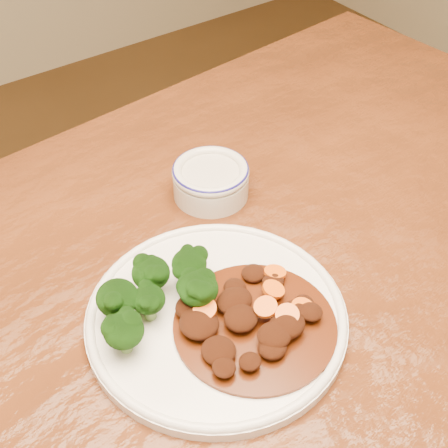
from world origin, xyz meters
TOP-DOWN VIEW (x-y plane):
  - dining_table at (-0.00, 0.00)m, footprint 1.57×1.03m
  - dinner_plate at (-0.03, -0.02)m, footprint 0.31×0.31m
  - broccoli_florets at (-0.08, 0.02)m, footprint 0.16×0.10m
  - mince_stew at (-0.01, -0.06)m, footprint 0.19×0.19m
  - dip_bowl at (0.10, 0.18)m, footprint 0.11×0.11m

SIDE VIEW (x-z plane):
  - dining_table at x=0.00m, z-range 0.30..1.05m
  - dinner_plate at x=-0.03m, z-range 0.75..0.77m
  - mince_stew at x=-0.01m, z-range 0.76..0.79m
  - dip_bowl at x=0.10m, z-range 0.75..0.80m
  - broccoli_florets at x=-0.08m, z-range 0.77..0.82m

